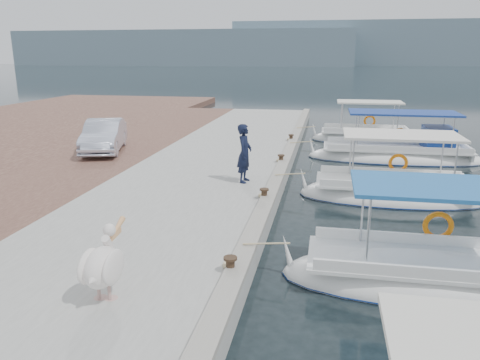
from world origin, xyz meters
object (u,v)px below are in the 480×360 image
parked_car (104,136)px  fishing_caique_b (429,281)px  fisherman (245,153)px  fishing_caique_e (364,139)px  fishing_caique_d (397,156)px  pelican (103,265)px  fishing_caique_c (391,195)px

parked_car → fishing_caique_b: bearing=-55.6°
fisherman → fishing_caique_b: bearing=-133.8°
fishing_caique_e → fisherman: fisherman is taller
fishing_caique_b → parked_car: fishing_caique_b is taller
fishing_caique_d → pelican: 16.72m
fishing_caique_b → fisherman: size_ratio=3.13×
fishing_caique_b → fishing_caique_e: size_ratio=1.07×
fishing_caique_c → fishing_caique_e: (-0.16, 11.02, 0.00)m
fishing_caique_e → parked_car: (-11.91, -7.66, 1.09)m
fishing_caique_b → parked_car: 15.52m
fishing_caique_c → fisherman: size_ratio=3.10×
fishing_caique_d → pelican: fishing_caique_d is taller
fishing_caique_e → fisherman: bearing=-112.5°
parked_car → fishing_caique_d: bearing=-4.4°
fisherman → pelican: bearing=177.7°
fishing_caique_b → parked_car: bearing=141.4°
fishing_caique_e → fishing_caique_b: bearing=-89.4°
fishing_caique_c → pelican: 10.76m
fishing_caique_c → fishing_caique_d: same height
fishing_caique_c → parked_car: (-12.07, 3.36, 1.09)m
fishing_caique_c → parked_car: fishing_caique_c is taller
fishing_caique_d → parked_car: size_ratio=1.85×
fishing_caique_b → pelican: (-6.06, -2.56, 1.03)m
fishing_caique_d → parked_car: bearing=-167.4°
fishing_caique_c → fishing_caique_d: bearing=80.9°
fishing_caique_b → fishing_caique_e: bearing=90.6°
fishing_caique_e → fishing_caique_d: bearing=-76.2°
fishing_caique_e → fisherman: 12.62m
fishing_caique_b → fishing_caique_c: size_ratio=1.01×
fishing_caique_e → pelican: fishing_caique_e is taller
pelican → parked_car: 13.64m
pelican → parked_car: parked_car is taller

